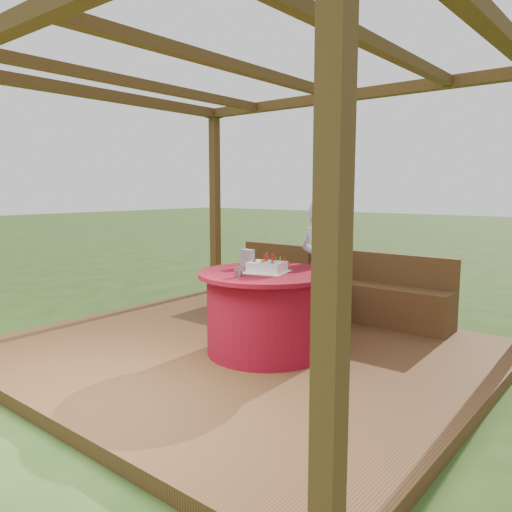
{
  "coord_description": "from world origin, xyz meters",
  "views": [
    {
      "loc": [
        3.14,
        -3.6,
        1.66
      ],
      "look_at": [
        0.0,
        0.25,
        1.0
      ],
      "focal_mm": 35.0,
      "sensor_mm": 36.0,
      "label": 1
    }
  ],
  "objects_px": {
    "table": "(266,312)",
    "birthday_cake": "(267,267)",
    "drinking_glass": "(239,272)",
    "chair": "(323,282)",
    "gift_bag": "(248,258)",
    "bench": "(330,293)",
    "elderly_woman": "(321,266)"
  },
  "relations": [
    {
      "from": "chair",
      "to": "gift_bag",
      "type": "bearing_deg",
      "value": -99.15
    },
    {
      "from": "bench",
      "to": "gift_bag",
      "type": "relative_size",
      "value": 17.03
    },
    {
      "from": "chair",
      "to": "gift_bag",
      "type": "xyz_separation_m",
      "value": [
        -0.18,
        -1.14,
        0.38
      ]
    },
    {
      "from": "table",
      "to": "gift_bag",
      "type": "distance_m",
      "value": 0.58
    },
    {
      "from": "drinking_glass",
      "to": "gift_bag",
      "type": "bearing_deg",
      "value": 122.31
    },
    {
      "from": "elderly_woman",
      "to": "birthday_cake",
      "type": "height_order",
      "value": "elderly_woman"
    },
    {
      "from": "table",
      "to": "drinking_glass",
      "type": "distance_m",
      "value": 0.57
    },
    {
      "from": "table",
      "to": "chair",
      "type": "bearing_deg",
      "value": 96.42
    },
    {
      "from": "drinking_glass",
      "to": "birthday_cake",
      "type": "bearing_deg",
      "value": 84.38
    },
    {
      "from": "table",
      "to": "birthday_cake",
      "type": "distance_m",
      "value": 0.44
    },
    {
      "from": "table",
      "to": "birthday_cake",
      "type": "xyz_separation_m",
      "value": [
        0.02,
        -0.02,
        0.43
      ]
    },
    {
      "from": "table",
      "to": "drinking_glass",
      "type": "xyz_separation_m",
      "value": [
        -0.02,
        -0.38,
        0.43
      ]
    },
    {
      "from": "bench",
      "to": "drinking_glass",
      "type": "distance_m",
      "value": 2.16
    },
    {
      "from": "table",
      "to": "drinking_glass",
      "type": "relative_size",
      "value": 13.51
    },
    {
      "from": "elderly_woman",
      "to": "drinking_glass",
      "type": "bearing_deg",
      "value": -94.09
    },
    {
      "from": "bench",
      "to": "table",
      "type": "distance_m",
      "value": 1.72
    },
    {
      "from": "gift_bag",
      "to": "bench",
      "type": "bearing_deg",
      "value": 93.86
    },
    {
      "from": "table",
      "to": "chair",
      "type": "height_order",
      "value": "chair"
    },
    {
      "from": "bench",
      "to": "table",
      "type": "relative_size",
      "value": 2.34
    },
    {
      "from": "bench",
      "to": "elderly_woman",
      "type": "distance_m",
      "value": 1.04
    },
    {
      "from": "birthday_cake",
      "to": "drinking_glass",
      "type": "height_order",
      "value": "birthday_cake"
    },
    {
      "from": "birthday_cake",
      "to": "gift_bag",
      "type": "relative_size",
      "value": 2.5
    },
    {
      "from": "gift_bag",
      "to": "drinking_glass",
      "type": "distance_m",
      "value": 0.57
    },
    {
      "from": "chair",
      "to": "table",
      "type": "bearing_deg",
      "value": -83.58
    },
    {
      "from": "gift_bag",
      "to": "table",
      "type": "bearing_deg",
      "value": -13.88
    },
    {
      "from": "chair",
      "to": "birthday_cake",
      "type": "height_order",
      "value": "birthday_cake"
    },
    {
      "from": "bench",
      "to": "elderly_woman",
      "type": "bearing_deg",
      "value": -65.96
    },
    {
      "from": "elderly_woman",
      "to": "gift_bag",
      "type": "bearing_deg",
      "value": -117.97
    },
    {
      "from": "chair",
      "to": "elderly_woman",
      "type": "distance_m",
      "value": 0.52
    },
    {
      "from": "birthday_cake",
      "to": "drinking_glass",
      "type": "distance_m",
      "value": 0.36
    },
    {
      "from": "table",
      "to": "elderly_woman",
      "type": "bearing_deg",
      "value": 85.34
    },
    {
      "from": "bench",
      "to": "gift_bag",
      "type": "height_order",
      "value": "gift_bag"
    }
  ]
}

